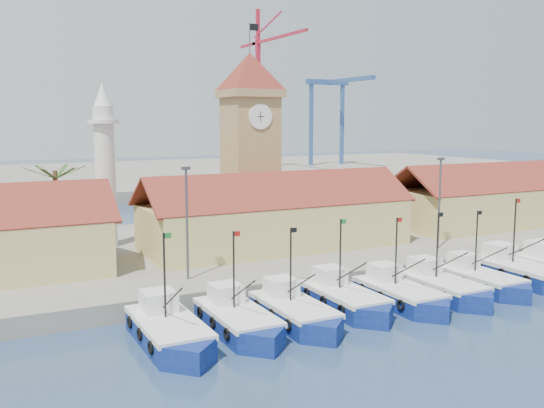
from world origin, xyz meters
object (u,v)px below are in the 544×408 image
clock_tower (250,141)px  boat_0 (170,334)px  boat_5 (443,289)px  minaret (105,165)px

clock_tower → boat_0: bearing=-125.0°
boat_0 → clock_tower: (16.49, 23.58, 11.19)m
boat_5 → boat_0: bearing=-179.6°
clock_tower → minaret: 15.30m
clock_tower → minaret: bearing=172.4°
boat_0 → clock_tower: clock_tower is taller
clock_tower → boat_5: bearing=-75.3°
boat_0 → boat_5: boat_0 is taller
clock_tower → minaret: size_ratio=1.39×
boat_5 → clock_tower: 26.69m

